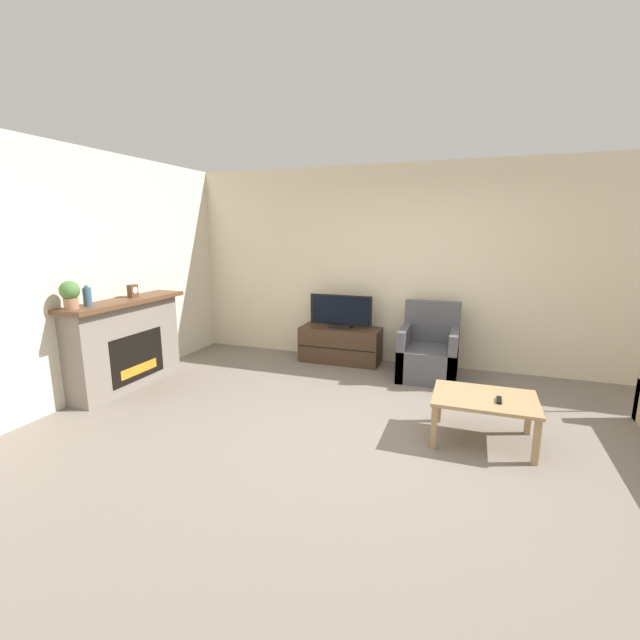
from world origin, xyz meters
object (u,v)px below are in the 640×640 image
(armchair, at_px, (429,354))
(remote, at_px, (499,400))
(tv_stand, at_px, (340,345))
(mantel_vase_left, at_px, (87,296))
(coffee_table, at_px, (484,403))
(potted_plant, at_px, (70,293))
(mantel_clock, at_px, (133,291))
(fireplace, at_px, (126,342))
(tv, at_px, (341,313))

(armchair, distance_m, remote, 1.81)
(tv_stand, bearing_deg, mantel_vase_left, -132.64)
(tv_stand, xyz_separation_m, armchair, (1.24, -0.23, 0.05))
(coffee_table, bearing_deg, potted_plant, -170.73)
(mantel_clock, xyz_separation_m, armchair, (3.32, 1.39, -0.83))
(remote, bearing_deg, mantel_vase_left, -172.31)
(fireplace, relative_size, tv, 1.80)
(armchair, bearing_deg, potted_plant, -146.10)
(mantel_clock, height_order, tv_stand, mantel_clock)
(fireplace, relative_size, mantel_vase_left, 7.18)
(mantel_clock, bearing_deg, armchair, 22.77)
(fireplace, height_order, potted_plant, potted_plant)
(fireplace, distance_m, tv_stand, 2.77)
(mantel_vase_left, xyz_separation_m, potted_plant, (0.00, -0.20, 0.06))
(mantel_vase_left, bearing_deg, potted_plant, -90.00)
(tv, distance_m, remote, 2.74)
(armchair, relative_size, remote, 6.17)
(mantel_vase_left, bearing_deg, fireplace, 92.00)
(potted_plant, distance_m, tv_stand, 3.36)
(mantel_vase_left, xyz_separation_m, tv_stand, (2.08, 2.26, -0.91))
(fireplace, xyz_separation_m, potted_plant, (0.02, -0.68, 0.68))
(coffee_table, bearing_deg, armchair, 111.65)
(mantel_vase_left, height_order, potted_plant, potted_plant)
(mantel_clock, xyz_separation_m, potted_plant, (-0.00, -0.84, 0.08))
(fireplace, xyz_separation_m, coffee_table, (3.97, -0.03, -0.18))
(mantel_clock, bearing_deg, coffee_table, -2.80)
(fireplace, distance_m, armchair, 3.69)
(mantel_vase_left, height_order, mantel_clock, mantel_vase_left)
(armchair, bearing_deg, coffee_table, -68.35)
(mantel_vase_left, relative_size, potted_plant, 0.78)
(potted_plant, height_order, armchair, potted_plant)
(remote, bearing_deg, mantel_clock, 178.71)
(mantel_clock, height_order, armchair, mantel_clock)
(tv, bearing_deg, tv_stand, 90.00)
(potted_plant, bearing_deg, tv, 49.74)
(potted_plant, relative_size, remote, 1.89)
(potted_plant, bearing_deg, remote, 8.13)
(tv_stand, distance_m, armchair, 1.26)
(coffee_table, distance_m, remote, 0.14)
(tv_stand, xyz_separation_m, coffee_table, (1.87, -1.81, 0.11))
(mantel_clock, bearing_deg, mantel_vase_left, -90.07)
(potted_plant, relative_size, tv, 0.32)
(mantel_clock, distance_m, tv, 2.67)
(potted_plant, relative_size, tv_stand, 0.25)
(potted_plant, distance_m, armchair, 4.10)
(armchair, bearing_deg, tv, 169.69)
(remote, bearing_deg, armchair, 116.52)
(potted_plant, bearing_deg, mantel_clock, 89.95)
(fireplace, relative_size, coffee_table, 1.84)
(tv_stand, distance_m, remote, 2.74)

